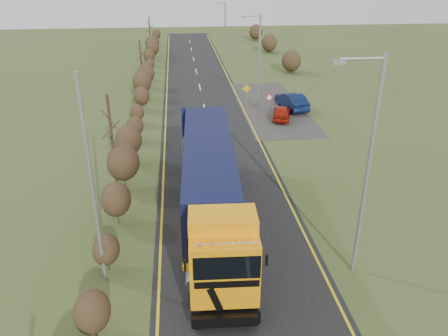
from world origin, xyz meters
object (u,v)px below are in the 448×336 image
car_red_hatchback (282,112)px  car_blue_sedan (292,101)px  streetlight_near (366,163)px  lorry (210,185)px  speed_sign (269,101)px

car_red_hatchback → car_blue_sedan: car_blue_sedan is taller
streetlight_near → lorry: bearing=143.7°
streetlight_near → car_blue_sedan: bearing=82.1°
lorry → car_red_hatchback: bearing=68.1°
car_blue_sedan → lorry: bearing=54.9°
speed_sign → lorry: bearing=-110.8°
car_red_hatchback → speed_sign: speed_sign is taller
car_red_hatchback → car_blue_sedan: (1.63, 2.89, 0.15)m
car_blue_sedan → speed_sign: bearing=29.9°
lorry → car_blue_sedan: (9.36, 19.76, -1.68)m
lorry → speed_sign: bearing=71.9°
lorry → car_red_hatchback: (7.73, 16.87, -1.83)m
car_blue_sedan → speed_sign: 3.59m
lorry → car_red_hatchback: size_ratio=4.23×
streetlight_near → speed_sign: bearing=88.4°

